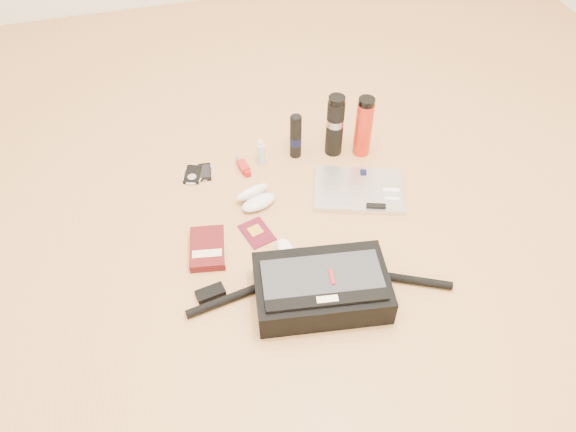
# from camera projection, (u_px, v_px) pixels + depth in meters

# --- Properties ---
(ground) EXTENTS (4.00, 4.00, 0.00)m
(ground) POSITION_uv_depth(u_px,v_px,m) (308.00, 246.00, 2.05)
(ground) COLOR tan
(ground) RESTS_ON ground
(messenger_bag) EXTENTS (0.90, 0.33, 0.13)m
(messenger_bag) POSITION_uv_depth(u_px,v_px,m) (321.00, 288.00, 1.86)
(messenger_bag) COLOR black
(messenger_bag) RESTS_ON ground
(laptop) EXTENTS (0.41, 0.34, 0.03)m
(laptop) POSITION_uv_depth(u_px,v_px,m) (359.00, 190.00, 2.23)
(laptop) COLOR silver
(laptop) RESTS_ON ground
(book) EXTENTS (0.16, 0.21, 0.04)m
(book) POSITION_uv_depth(u_px,v_px,m) (208.00, 248.00, 2.02)
(book) COLOR #4D0E11
(book) RESTS_ON ground
(passport) EXTENTS (0.13, 0.15, 0.01)m
(passport) POSITION_uv_depth(u_px,v_px,m) (257.00, 233.00, 2.09)
(passport) COLOR #510C1B
(passport) RESTS_ON ground
(mouse) EXTENTS (0.06, 0.10, 0.03)m
(mouse) POSITION_uv_depth(u_px,v_px,m) (285.00, 249.00, 2.02)
(mouse) COLOR white
(mouse) RESTS_ON ground
(sunglasses_case) EXTENTS (0.18, 0.16, 0.08)m
(sunglasses_case) POSITION_uv_depth(u_px,v_px,m) (256.00, 197.00, 2.18)
(sunglasses_case) COLOR silver
(sunglasses_case) RESTS_ON ground
(ipod) EXTENTS (0.12, 0.12, 0.01)m
(ipod) POSITION_uv_depth(u_px,v_px,m) (193.00, 174.00, 2.30)
(ipod) COLOR black
(ipod) RESTS_ON ground
(phone) EXTENTS (0.09, 0.11, 0.01)m
(phone) POSITION_uv_depth(u_px,v_px,m) (204.00, 172.00, 2.31)
(phone) COLOR black
(phone) RESTS_ON ground
(inhaler) EXTENTS (0.05, 0.12, 0.03)m
(inhaler) POSITION_uv_depth(u_px,v_px,m) (243.00, 166.00, 2.32)
(inhaler) COLOR #A71F19
(inhaler) RESTS_ON ground
(spray_bottle) EXTENTS (0.03, 0.03, 0.12)m
(spray_bottle) POSITION_uv_depth(u_px,v_px,m) (261.00, 153.00, 2.32)
(spray_bottle) COLOR #A7CCE5
(spray_bottle) RESTS_ON ground
(aerosol_can) EXTENTS (0.07, 0.07, 0.21)m
(aerosol_can) POSITION_uv_depth(u_px,v_px,m) (296.00, 136.00, 2.32)
(aerosol_can) COLOR black
(aerosol_can) RESTS_ON ground
(thermos_black) EXTENTS (0.09, 0.09, 0.28)m
(thermos_black) POSITION_uv_depth(u_px,v_px,m) (335.00, 125.00, 2.31)
(thermos_black) COLOR black
(thermos_black) RESTS_ON ground
(thermos_red) EXTENTS (0.09, 0.09, 0.27)m
(thermos_red) POSITION_uv_depth(u_px,v_px,m) (364.00, 127.00, 2.31)
(thermos_red) COLOR red
(thermos_red) RESTS_ON ground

